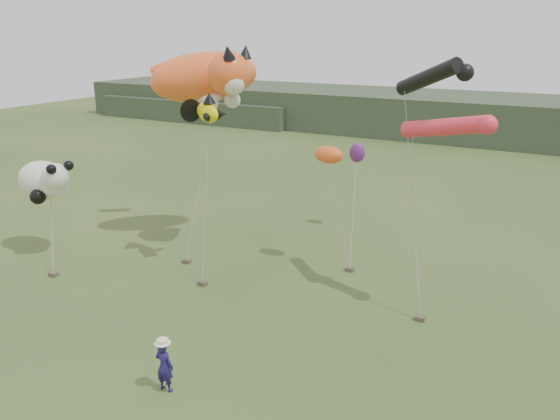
# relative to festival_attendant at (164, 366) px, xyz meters

# --- Properties ---
(ground) EXTENTS (120.00, 120.00, 0.00)m
(ground) POSITION_rel_festival_attendant_xyz_m (-0.19, 1.84, -0.80)
(ground) COLOR #385123
(ground) RESTS_ON ground
(headland) EXTENTS (90.00, 13.00, 4.00)m
(headland) POSITION_rel_festival_attendant_xyz_m (-3.30, 46.53, 1.12)
(headland) COLOR #2D3D28
(headland) RESTS_ON ground
(festival_attendant) EXTENTS (0.60, 0.40, 1.61)m
(festival_attendant) POSITION_rel_festival_attendant_xyz_m (0.00, 0.00, 0.00)
(festival_attendant) COLOR #1E1756
(festival_attendant) RESTS_ON ground
(sandbag_anchors) EXTENTS (15.30, 6.85, 0.18)m
(sandbag_anchors) POSITION_rel_festival_attendant_xyz_m (-2.11, 7.18, -0.71)
(sandbag_anchors) COLOR brown
(sandbag_anchors) RESTS_ON ground
(cat_kite) EXTENTS (6.83, 5.25, 3.01)m
(cat_kite) POSITION_rel_festival_attendant_xyz_m (-5.82, 10.96, 7.24)
(cat_kite) COLOR #FF6025
(cat_kite) RESTS_ON ground
(fish_kite) EXTENTS (2.72, 1.78, 1.30)m
(fish_kite) POSITION_rel_festival_attendant_xyz_m (-4.38, 8.19, 6.13)
(fish_kite) COLOR #E5D804
(fish_kite) RESTS_ON ground
(tube_kites) EXTENTS (4.10, 2.75, 2.94)m
(tube_kites) POSITION_rel_festival_attendant_xyz_m (5.39, 9.22, 6.88)
(tube_kites) COLOR black
(tube_kites) RESTS_ON ground
(panda_kite) EXTENTS (3.20, 2.07, 1.99)m
(panda_kite) POSITION_rel_festival_attendant_xyz_m (-11.66, 5.87, 2.74)
(panda_kite) COLOR white
(panda_kite) RESTS_ON ground
(misc_kites) EXTENTS (1.61, 5.64, 1.79)m
(misc_kites) POSITION_rel_festival_attendant_xyz_m (0.18, 12.74, 3.89)
(misc_kites) COLOR #FF5822
(misc_kites) RESTS_ON ground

